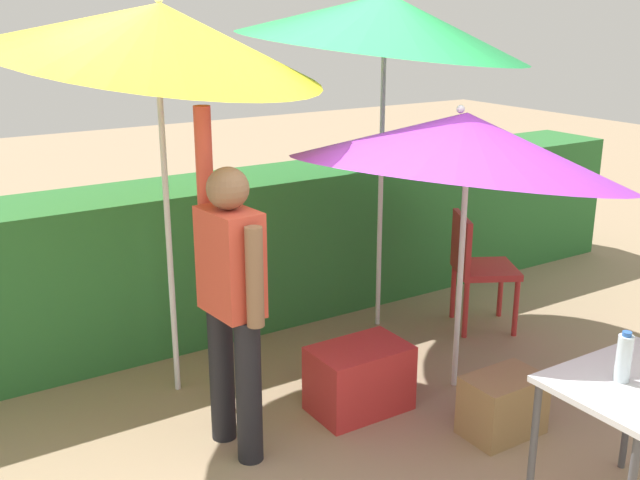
# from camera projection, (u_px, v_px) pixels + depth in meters

# --- Properties ---
(ground_plane) EXTENTS (24.00, 24.00, 0.00)m
(ground_plane) POSITION_uv_depth(u_px,v_px,m) (348.00, 435.00, 4.33)
(ground_plane) COLOR #9E8466
(hedge_row) EXTENTS (8.00, 0.70, 1.14)m
(hedge_row) POSITION_uv_depth(u_px,v_px,m) (211.00, 256.00, 5.64)
(hedge_row) COLOR #2D7033
(hedge_row) RESTS_ON ground_plane
(umbrella_rainbow) EXTENTS (1.98, 1.96, 2.60)m
(umbrella_rainbow) POSITION_uv_depth(u_px,v_px,m) (158.00, 34.00, 4.23)
(umbrella_rainbow) COLOR silver
(umbrella_rainbow) RESTS_ON ground_plane
(umbrella_orange) EXTENTS (2.11, 2.09, 2.62)m
(umbrella_orange) POSITION_uv_depth(u_px,v_px,m) (385.00, 21.00, 5.20)
(umbrella_orange) COLOR silver
(umbrella_orange) RESTS_ON ground_plane
(umbrella_yellow) EXTENTS (2.10, 2.07, 1.99)m
(umbrella_yellow) POSITION_uv_depth(u_px,v_px,m) (463.00, 143.00, 4.46)
(umbrella_yellow) COLOR silver
(umbrella_yellow) RESTS_ON ground_plane
(person_vendor) EXTENTS (0.25, 0.56, 1.88)m
(person_vendor) POSITION_uv_depth(u_px,v_px,m) (231.00, 292.00, 3.93)
(person_vendor) COLOR black
(person_vendor) RESTS_ON ground_plane
(chair_plastic) EXTENTS (0.60, 0.60, 0.89)m
(chair_plastic) POSITION_uv_depth(u_px,v_px,m) (477.00, 264.00, 5.66)
(chair_plastic) COLOR #B72D2D
(chair_plastic) RESTS_ON ground_plane
(cooler_box) EXTENTS (0.59, 0.38, 0.41)m
(cooler_box) POSITION_uv_depth(u_px,v_px,m) (359.00, 378.00, 4.55)
(cooler_box) COLOR red
(cooler_box) RESTS_ON ground_plane
(crate_cardboard) EXTENTS (0.45, 0.30, 0.36)m
(crate_cardboard) POSITION_uv_depth(u_px,v_px,m) (503.00, 405.00, 4.30)
(crate_cardboard) COLOR #9E7A4C
(crate_cardboard) RESTS_ON ground_plane
(folding_table) EXTENTS (0.80, 0.60, 0.74)m
(folding_table) POSITION_uv_depth(u_px,v_px,m) (636.00, 397.00, 3.45)
(folding_table) COLOR #4C4C51
(folding_table) RESTS_ON ground_plane
(bottle_water) EXTENTS (0.07, 0.07, 0.24)m
(bottle_water) POSITION_uv_depth(u_px,v_px,m) (624.00, 358.00, 3.38)
(bottle_water) COLOR silver
(bottle_water) RESTS_ON folding_table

